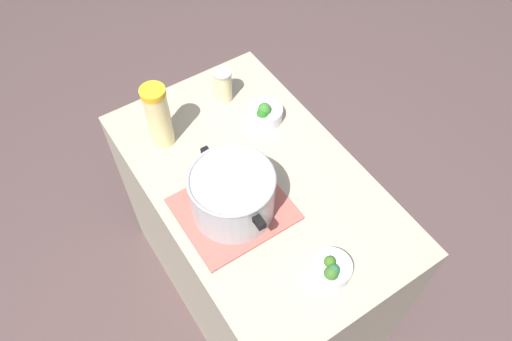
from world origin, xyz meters
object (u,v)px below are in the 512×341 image
object	(u,v)px
lemonade_pitcher	(158,116)
broccoli_bowl_front	(265,113)
mason_jar	(223,86)
broccoli_bowl_center	(331,270)
cooking_pot	(232,193)

from	to	relation	value
lemonade_pitcher	broccoli_bowl_front	size ratio (longest dim) A/B	2.00
lemonade_pitcher	mason_jar	size ratio (longest dim) A/B	1.89
mason_jar	broccoli_bowl_center	world-z (taller)	mason_jar
broccoli_bowl_center	broccoli_bowl_front	bearing A→B (deg)	-16.59
cooking_pot	broccoli_bowl_center	xyz separation A→B (m)	(-0.34, -0.12, -0.07)
mason_jar	broccoli_bowl_front	size ratio (longest dim) A/B	1.06
cooking_pot	mason_jar	world-z (taller)	cooking_pot
cooking_pot	mason_jar	bearing A→B (deg)	-27.67
broccoli_bowl_center	lemonade_pitcher	bearing A→B (deg)	13.57
lemonade_pitcher	mason_jar	world-z (taller)	lemonade_pitcher
mason_jar	cooking_pot	bearing A→B (deg)	152.33
broccoli_bowl_front	broccoli_bowl_center	bearing A→B (deg)	163.41
broccoli_bowl_front	broccoli_bowl_center	size ratio (longest dim) A/B	1.06
cooking_pot	mason_jar	xyz separation A→B (m)	(0.44, -0.23, -0.03)
cooking_pot	lemonade_pitcher	xyz separation A→B (m)	(0.38, 0.06, 0.03)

